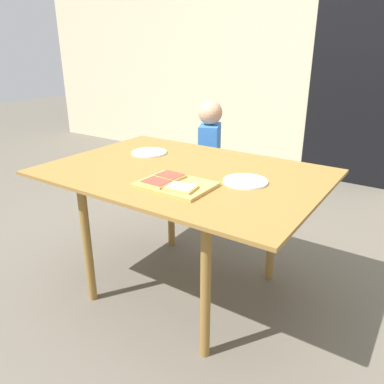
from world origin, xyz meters
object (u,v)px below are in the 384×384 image
pizza_slice_near_left (156,182)px  plate_white_right (245,181)px  cutting_board (176,185)px  pizza_slice_near_right (181,188)px  pizza_slice_far_left (170,176)px  child_left (209,154)px  dining_table (184,185)px  plate_white_left (149,152)px

pizza_slice_near_left → plate_white_right: (0.31, 0.29, -0.02)m
cutting_board → pizza_slice_near_right: bearing=-36.6°
cutting_board → pizza_slice_far_left: (-0.07, 0.05, 0.02)m
cutting_board → pizza_slice_near_left: 0.09m
child_left → dining_table: bearing=-67.1°
plate_white_right → cutting_board: bearing=-136.5°
plate_white_left → child_left: (0.00, 0.71, -0.17)m
plate_white_left → plate_white_right: bearing=-11.2°
pizza_slice_far_left → cutting_board: bearing=-35.5°
pizza_slice_far_left → plate_white_left: size_ratio=0.64×
dining_table → plate_white_right: bearing=2.7°
child_left → cutting_board: bearing=-66.4°
cutting_board → pizza_slice_near_left: (-0.07, -0.06, 0.02)m
cutting_board → pizza_slice_near_right: (0.07, -0.05, 0.02)m
cutting_board → pizza_slice_near_left: bearing=-138.9°
plate_white_left → child_left: bearing=90.0°
pizza_slice_near_left → pizza_slice_far_left: size_ratio=0.98×
pizza_slice_near_left → plate_white_right: bearing=43.0°
dining_table → pizza_slice_far_left: size_ratio=10.41×
pizza_slice_near_left → pizza_slice_far_left: bearing=91.1°
cutting_board → child_left: bearing=113.6°
plate_white_right → dining_table: bearing=-177.3°
plate_white_right → child_left: (-0.71, 0.85, -0.17)m
pizza_slice_far_left → pizza_slice_near_right: bearing=-36.0°
plate_white_right → pizza_slice_far_left: bearing=-149.8°
dining_table → plate_white_right: size_ratio=6.69×
pizza_slice_near_right → plate_white_left: 0.68m
pizza_slice_far_left → plate_white_left: pizza_slice_far_left is taller
pizza_slice_near_left → pizza_slice_near_right: 0.13m
dining_table → cutting_board: size_ratio=4.25×
pizza_slice_near_right → plate_white_right: 0.33m
cutting_board → pizza_slice_far_left: bearing=144.5°
dining_table → pizza_slice_near_left: bearing=-82.0°
pizza_slice_near_right → child_left: 1.27m
pizza_slice_near_left → pizza_slice_far_left: 0.11m
pizza_slice_near_left → pizza_slice_near_right: bearing=3.9°
pizza_slice_far_left → plate_white_left: 0.52m
dining_table → plate_white_left: plate_white_left is taller
pizza_slice_far_left → plate_white_right: (0.31, 0.18, -0.02)m
pizza_slice_near_left → plate_white_left: 0.59m
pizza_slice_near_left → plate_white_right: size_ratio=0.63×
dining_table → pizza_slice_far_left: pizza_slice_far_left is taller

